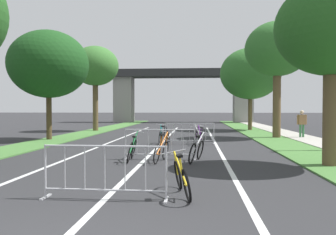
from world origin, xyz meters
TOP-DOWN VIEW (x-y plane):
  - grass_verge_left at (-6.00, 20.43)m, footprint 2.13×49.95m
  - grass_verge_right at (6.00, 20.43)m, footprint 2.13×49.95m
  - sidewalk_path_right at (7.97, 20.43)m, footprint 1.81×49.95m
  - lane_stripe_center at (0.00, 14.45)m, footprint 0.14×28.90m
  - lane_stripe_right_lane at (2.72, 14.45)m, footprint 0.14×28.90m
  - lane_stripe_left_lane at (-2.72, 14.45)m, footprint 0.14×28.90m
  - overpass_bridge at (0.00, 41.28)m, footprint 22.18×3.37m
  - tree_left_pine_near at (-6.41, 15.39)m, footprint 4.38×4.38m
  - tree_left_cypress_far at (-6.08, 23.26)m, footprint 3.61×3.61m
  - tree_right_pine_far at (5.81, 7.45)m, footprint 3.39×3.39m
  - tree_right_oak_mid at (6.51, 17.80)m, footprint 3.80×3.80m
  - tree_right_oak_near at (6.06, 25.13)m, footprint 4.83×4.83m
  - crowd_barrier_nearest at (-0.00, 3.16)m, footprint 2.45×0.48m
  - crowd_barrier_second at (0.51, 8.50)m, footprint 2.46×0.50m
  - crowd_barrier_third at (1.42, 13.85)m, footprint 2.46×0.54m
  - bicycle_orange_0 at (0.62, 7.98)m, footprint 0.63×1.67m
  - bicycle_yellow_1 at (1.47, 3.55)m, footprint 0.69×1.70m
  - bicycle_green_2 at (-0.38, 8.10)m, footprint 0.47×1.74m
  - bicycle_black_3 at (0.25, 14.31)m, footprint 0.50×1.71m
  - bicycle_silver_4 at (1.77, 8.10)m, footprint 0.77×1.75m
  - bicycle_white_5 at (1.90, 14.41)m, footprint 0.72×1.72m
  - bicycle_teal_6 at (0.02, 13.48)m, footprint 0.51×1.67m
  - bicycle_purple_7 at (1.86, 13.30)m, footprint 0.55×1.66m
  - pedestrian_in_red_jacket at (7.94, 17.69)m, footprint 0.59×0.35m

SIDE VIEW (x-z plane):
  - lane_stripe_center at x=0.00m, z-range 0.00..0.01m
  - lane_stripe_right_lane at x=2.72m, z-range 0.00..0.01m
  - lane_stripe_left_lane at x=-2.72m, z-range 0.00..0.01m
  - grass_verge_left at x=-6.00m, z-range 0.00..0.05m
  - grass_verge_right at x=6.00m, z-range 0.00..0.05m
  - sidewalk_path_right at x=7.97m, z-range 0.00..0.08m
  - bicycle_yellow_1 at x=1.47m, z-range -0.09..0.80m
  - bicycle_black_3 at x=0.25m, z-range -0.12..0.83m
  - bicycle_white_5 at x=1.90m, z-range -0.10..0.82m
  - bicycle_purple_7 at x=1.86m, z-range -0.13..0.86m
  - bicycle_silver_4 at x=1.77m, z-range -0.12..0.88m
  - bicycle_orange_0 at x=0.62m, z-range -0.12..0.88m
  - bicycle_teal_6 at x=0.02m, z-range -0.12..0.88m
  - bicycle_green_2 at x=-0.38m, z-range -0.12..0.90m
  - crowd_barrier_nearest at x=0.00m, z-range 0.00..1.05m
  - crowd_barrier_second at x=0.51m, z-range 0.00..1.05m
  - crowd_barrier_third at x=1.42m, z-range 0.00..1.05m
  - pedestrian_in_red_jacket at x=7.94m, z-range 0.18..1.84m
  - tree_right_pine_far at x=5.81m, z-range 1.31..6.94m
  - tree_left_pine_near at x=-6.41m, z-range 1.17..7.24m
  - tree_right_oak_near at x=6.06m, z-range 1.24..7.86m
  - overpass_bridge at x=0.00m, z-range 1.28..8.00m
  - tree_left_cypress_far at x=-6.08m, z-range 1.72..8.33m
  - tree_right_oak_mid at x=6.51m, z-range 1.78..8.68m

